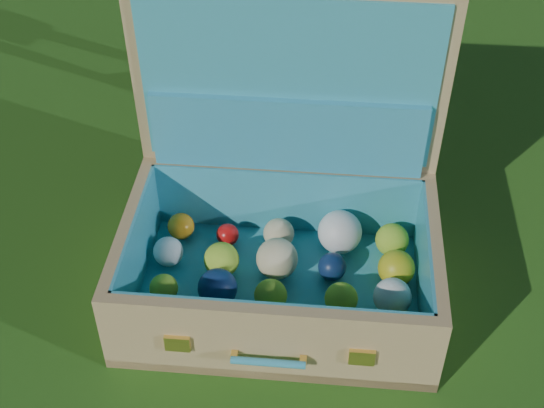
% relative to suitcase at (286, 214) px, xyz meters
% --- Properties ---
extents(ground, '(60.00, 60.00, 0.00)m').
position_rel_suitcase_xyz_m(ground, '(-0.18, -0.02, -0.17)').
color(ground, '#215114').
rests_on(ground, ground).
extents(suitcase, '(0.72, 0.60, 0.61)m').
position_rel_suitcase_xyz_m(suitcase, '(0.00, 0.00, 0.00)').
color(suitcase, tan).
rests_on(suitcase, ground).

